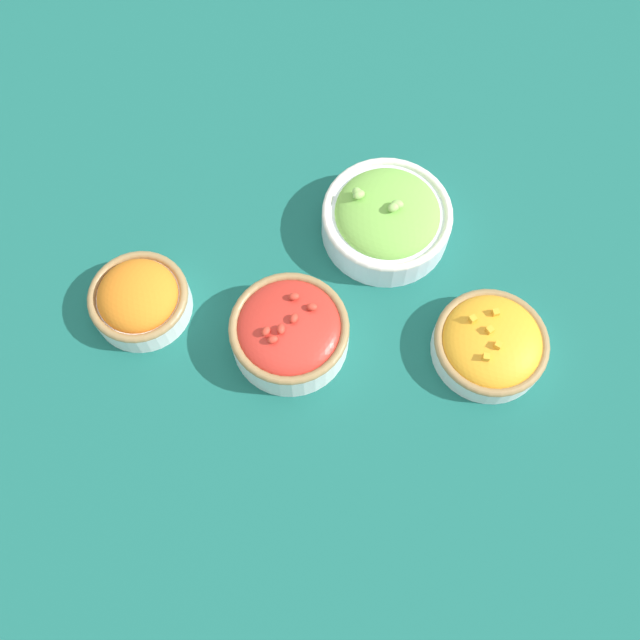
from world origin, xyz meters
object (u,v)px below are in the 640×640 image
at_px(bowl_cherry_tomatoes, 290,332).
at_px(bowl_carrots, 139,299).
at_px(bowl_lettuce, 387,218).
at_px(bowl_squash, 491,343).

relative_size(bowl_cherry_tomatoes, bowl_carrots, 1.16).
distance_m(bowl_lettuce, bowl_carrots, 0.37).
distance_m(bowl_cherry_tomatoes, bowl_carrots, 0.22).
bearing_deg(bowl_cherry_tomatoes, bowl_squash, 151.53).
relative_size(bowl_carrots, bowl_squash, 0.89).
distance_m(bowl_carrots, bowl_squash, 0.49).
bearing_deg(bowl_squash, bowl_lettuce, -80.39).
bearing_deg(bowl_cherry_tomatoes, bowl_carrots, -39.85).
xyz_separation_m(bowl_carrots, bowl_squash, (-0.41, 0.27, -0.00)).
bearing_deg(bowl_lettuce, bowl_carrots, -6.01).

